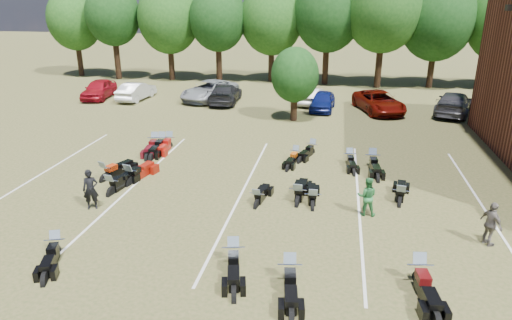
% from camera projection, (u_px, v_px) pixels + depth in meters
% --- Properties ---
extents(ground, '(160.00, 160.00, 0.00)m').
position_uv_depth(ground, '(305.00, 232.00, 16.68)').
color(ground, brown).
rests_on(ground, ground).
extents(car_0, '(2.36, 4.72, 1.54)m').
position_uv_depth(car_0, '(99.00, 89.00, 37.48)').
color(car_0, maroon).
rests_on(car_0, ground).
extents(car_1, '(1.82, 4.44, 1.43)m').
position_uv_depth(car_1, '(136.00, 91.00, 37.01)').
color(car_1, '#B6B7BB').
rests_on(car_1, ground).
extents(car_2, '(4.29, 6.17, 1.56)m').
position_uv_depth(car_2, '(210.00, 91.00, 36.87)').
color(car_2, gray).
rests_on(car_2, ground).
extents(car_3, '(2.34, 5.19, 1.48)m').
position_uv_depth(car_3, '(225.00, 94.00, 36.00)').
color(car_3, black).
rests_on(car_3, ground).
extents(car_4, '(1.92, 4.17, 1.39)m').
position_uv_depth(car_4, '(323.00, 101.00, 33.72)').
color(car_4, '#0C1554').
rests_on(car_4, ground).
extents(car_5, '(2.27, 4.19, 1.31)m').
position_uv_depth(car_5, '(313.00, 96.00, 35.54)').
color(car_5, '#9F9F9A').
rests_on(car_5, ground).
extents(car_6, '(4.05, 5.88, 1.49)m').
position_uv_depth(car_6, '(379.00, 102.00, 33.24)').
color(car_6, '#5F0B05').
rests_on(car_6, ground).
extents(car_7, '(3.78, 5.87, 1.58)m').
position_uv_depth(car_7, '(454.00, 103.00, 32.55)').
color(car_7, '#3A393E').
rests_on(car_7, ground).
extents(person_black, '(0.72, 0.61, 1.66)m').
position_uv_depth(person_black, '(91.00, 190.00, 18.24)').
color(person_black, black).
rests_on(person_black, ground).
extents(person_green, '(0.78, 0.62, 1.57)m').
position_uv_depth(person_green, '(367.00, 196.00, 17.73)').
color(person_green, '#2A7037').
rests_on(person_green, ground).
extents(person_grey, '(0.77, 1.01, 1.60)m').
position_uv_depth(person_grey, '(491.00, 224.00, 15.57)').
color(person_grey, '#635A55').
rests_on(person_grey, ground).
extents(motorcycle_0, '(1.37, 2.25, 1.20)m').
position_uv_depth(motorcycle_0, '(57.00, 255.00, 15.23)').
color(motorcycle_0, black).
rests_on(motorcycle_0, ground).
extents(motorcycle_3, '(1.08, 2.46, 1.33)m').
position_uv_depth(motorcycle_3, '(289.00, 283.00, 13.77)').
color(motorcycle_3, black).
rests_on(motorcycle_3, ground).
extents(motorcycle_4, '(1.26, 2.45, 1.31)m').
position_uv_depth(motorcycle_4, '(234.00, 264.00, 14.70)').
color(motorcycle_4, black).
rests_on(motorcycle_4, ground).
extents(motorcycle_5, '(1.09, 2.59, 1.40)m').
position_uv_depth(motorcycle_5, '(417.00, 284.00, 13.70)').
color(motorcycle_5, black).
rests_on(motorcycle_5, ground).
extents(motorcycle_7, '(1.28, 2.62, 1.40)m').
position_uv_depth(motorcycle_7, '(131.00, 184.00, 20.85)').
color(motorcycle_7, maroon).
rests_on(motorcycle_7, ground).
extents(motorcycle_8, '(1.57, 2.56, 1.36)m').
position_uv_depth(motorcycle_8, '(106.00, 180.00, 21.26)').
color(motorcycle_8, black).
rests_on(motorcycle_8, ground).
extents(motorcycle_9, '(1.10, 2.48, 1.33)m').
position_uv_depth(motorcycle_9, '(112.00, 194.00, 19.81)').
color(motorcycle_9, black).
rests_on(motorcycle_9, ground).
extents(motorcycle_10, '(0.90, 2.27, 1.24)m').
position_uv_depth(motorcycle_10, '(312.00, 208.00, 18.55)').
color(motorcycle_10, black).
rests_on(motorcycle_10, ground).
extents(motorcycle_11, '(0.93, 2.14, 1.15)m').
position_uv_depth(motorcycle_11, '(257.00, 206.00, 18.68)').
color(motorcycle_11, black).
rests_on(motorcycle_11, ground).
extents(motorcycle_12, '(0.94, 2.45, 1.34)m').
position_uv_depth(motorcycle_12, '(297.00, 204.00, 18.88)').
color(motorcycle_12, black).
rests_on(motorcycle_12, ground).
extents(motorcycle_13, '(1.06, 2.38, 1.28)m').
position_uv_depth(motorcycle_13, '(399.00, 205.00, 18.84)').
color(motorcycle_13, black).
rests_on(motorcycle_13, ground).
extents(motorcycle_14, '(1.09, 2.46, 1.33)m').
position_uv_depth(motorcycle_14, '(155.00, 149.00, 25.56)').
color(motorcycle_14, '#4F0B14').
rests_on(motorcycle_14, ground).
extents(motorcycle_15, '(0.76, 2.31, 1.29)m').
position_uv_depth(motorcycle_15, '(170.00, 148.00, 25.75)').
color(motorcycle_15, maroon).
rests_on(motorcycle_15, ground).
extents(motorcycle_16, '(0.90, 2.48, 1.37)m').
position_uv_depth(motorcycle_16, '(162.00, 149.00, 25.50)').
color(motorcycle_16, black).
rests_on(motorcycle_16, ground).
extents(motorcycle_17, '(0.96, 2.11, 1.13)m').
position_uv_depth(motorcycle_17, '(295.00, 161.00, 23.76)').
color(motorcycle_17, black).
rests_on(motorcycle_17, ground).
extents(motorcycle_18, '(1.34, 2.19, 1.16)m').
position_uv_depth(motorcycle_18, '(312.00, 154.00, 24.75)').
color(motorcycle_18, black).
rests_on(motorcycle_18, ground).
extents(motorcycle_19, '(0.91, 2.11, 1.14)m').
position_uv_depth(motorcycle_19, '(349.00, 164.00, 23.33)').
color(motorcycle_19, black).
rests_on(motorcycle_19, ground).
extents(motorcycle_20, '(0.98, 2.47, 1.35)m').
position_uv_depth(motorcycle_20, '(372.00, 167.00, 22.86)').
color(motorcycle_20, black).
rests_on(motorcycle_20, ground).
extents(tree_line, '(56.00, 6.00, 9.79)m').
position_uv_depth(tree_line, '(321.00, 15.00, 41.44)').
color(tree_line, black).
rests_on(tree_line, ground).
extents(young_tree_midfield, '(3.20, 3.20, 4.70)m').
position_uv_depth(young_tree_midfield, '(295.00, 75.00, 30.25)').
color(young_tree_midfield, black).
rests_on(young_tree_midfield, ground).
extents(parking_lines, '(20.10, 14.00, 0.01)m').
position_uv_depth(parking_lines, '(242.00, 193.00, 19.94)').
color(parking_lines, silver).
rests_on(parking_lines, ground).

